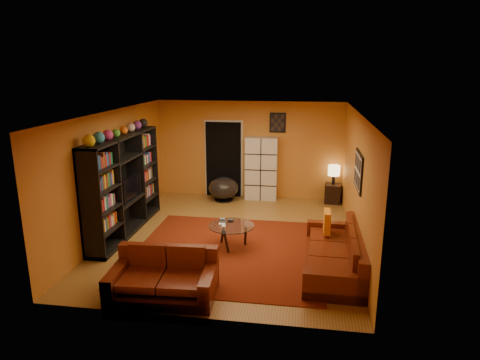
# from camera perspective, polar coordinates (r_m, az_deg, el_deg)

# --- Properties ---
(floor) EXTENTS (6.00, 6.00, 0.00)m
(floor) POSITION_cam_1_polar(r_m,az_deg,el_deg) (9.06, -1.33, -7.65)
(floor) COLOR brown
(floor) RESTS_ON ground
(ceiling) EXTENTS (6.00, 6.00, 0.00)m
(ceiling) POSITION_cam_1_polar(r_m,az_deg,el_deg) (8.41, -1.44, 8.94)
(ceiling) COLOR white
(ceiling) RESTS_ON wall_back
(wall_back) EXTENTS (6.00, 0.00, 6.00)m
(wall_back) POSITION_cam_1_polar(r_m,az_deg,el_deg) (11.53, 1.24, 4.04)
(wall_back) COLOR #BE7329
(wall_back) RESTS_ON floor
(wall_front) EXTENTS (6.00, 0.00, 6.00)m
(wall_front) POSITION_cam_1_polar(r_m,az_deg,el_deg) (5.85, -6.57, -6.98)
(wall_front) COLOR #BE7329
(wall_front) RESTS_ON floor
(wall_left) EXTENTS (0.00, 6.00, 6.00)m
(wall_left) POSITION_cam_1_polar(r_m,az_deg,el_deg) (9.40, -16.57, 0.91)
(wall_left) COLOR #BE7329
(wall_left) RESTS_ON floor
(wall_right) EXTENTS (0.00, 6.00, 6.00)m
(wall_right) POSITION_cam_1_polar(r_m,az_deg,el_deg) (8.57, 15.30, -0.31)
(wall_right) COLOR #BE7329
(wall_right) RESTS_ON floor
(rug) EXTENTS (3.60, 3.60, 0.01)m
(rug) POSITION_cam_1_polar(r_m,az_deg,el_deg) (8.40, -1.49, -9.46)
(rug) COLOR #4F1509
(rug) RESTS_ON floor
(doorway) EXTENTS (0.95, 0.10, 2.04)m
(doorway) POSITION_cam_1_polar(r_m,az_deg,el_deg) (11.66, -2.21, 2.75)
(doorway) COLOR black
(doorway) RESTS_ON floor
(wall_art_right) EXTENTS (0.03, 1.00, 0.70)m
(wall_art_right) POSITION_cam_1_polar(r_m,az_deg,el_deg) (8.21, 15.52, 1.17)
(wall_art_right) COLOR black
(wall_art_right) RESTS_ON wall_right
(wall_art_back) EXTENTS (0.42, 0.03, 0.52)m
(wall_art_back) POSITION_cam_1_polar(r_m,az_deg,el_deg) (11.33, 5.04, 7.62)
(wall_art_back) COLOR black
(wall_art_back) RESTS_ON wall_back
(entertainment_unit) EXTENTS (0.45, 3.00, 2.10)m
(entertainment_unit) POSITION_cam_1_polar(r_m,az_deg,el_deg) (9.37, -15.21, -0.62)
(entertainment_unit) COLOR black
(entertainment_unit) RESTS_ON floor
(tv) EXTENTS (0.89, 0.12, 0.51)m
(tv) POSITION_cam_1_polar(r_m,az_deg,el_deg) (9.41, -14.77, -0.98)
(tv) COLOR black
(tv) RESTS_ON entertainment_unit
(sofa) EXTENTS (1.06, 2.44, 0.85)m
(sofa) POSITION_cam_1_polar(r_m,az_deg,el_deg) (7.81, 13.03, -9.61)
(sofa) COLOR #4F170A
(sofa) RESTS_ON rug
(loveseat) EXTENTS (1.67, 1.07, 0.85)m
(loveseat) POSITION_cam_1_polar(r_m,az_deg,el_deg) (6.96, -10.05, -12.63)
(loveseat) COLOR #4F170A
(loveseat) RESTS_ON rug
(throw_pillow) EXTENTS (0.12, 0.42, 0.42)m
(throw_pillow) POSITION_cam_1_polar(r_m,az_deg,el_deg) (8.29, 11.53, -5.47)
(throw_pillow) COLOR orange
(throw_pillow) RESTS_ON sofa
(coffee_table) EXTENTS (0.90, 0.90, 0.45)m
(coffee_table) POSITION_cam_1_polar(r_m,az_deg,el_deg) (8.44, -1.14, -6.36)
(coffee_table) COLOR silver
(coffee_table) RESTS_ON floor
(storage_cabinet) EXTENTS (0.84, 0.38, 1.68)m
(storage_cabinet) POSITION_cam_1_polar(r_m,az_deg,el_deg) (11.40, 2.86, 1.53)
(storage_cabinet) COLOR beige
(storage_cabinet) RESTS_ON floor
(bowl_chair) EXTENTS (0.78, 0.78, 0.63)m
(bowl_chair) POSITION_cam_1_polar(r_m,az_deg,el_deg) (11.37, -2.20, -1.11)
(bowl_chair) COLOR black
(bowl_chair) RESTS_ON floor
(side_table) EXTENTS (0.44, 0.44, 0.50)m
(side_table) POSITION_cam_1_polar(r_m,az_deg,el_deg) (11.47, 12.26, -1.77)
(side_table) COLOR black
(side_table) RESTS_ON floor
(table_lamp) EXTENTS (0.30, 0.30, 0.50)m
(table_lamp) POSITION_cam_1_polar(r_m,az_deg,el_deg) (11.31, 12.43, 1.18)
(table_lamp) COLOR black
(table_lamp) RESTS_ON side_table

